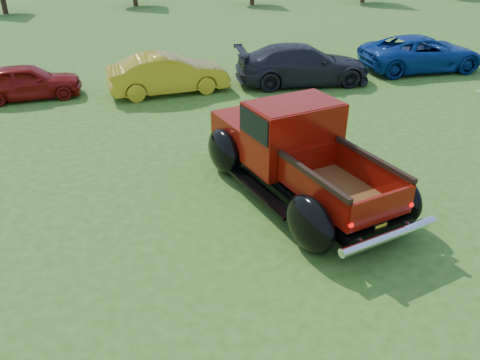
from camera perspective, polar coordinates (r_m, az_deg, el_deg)
The scene contains 6 objects.
ground at distance 10.00m, azimuth 2.76°, elevation -5.03°, with size 120.00×120.00×0.00m, color #305418.
pickup_truck at distance 10.89m, azimuth 6.29°, elevation 3.86°, with size 4.03×6.06×2.11m.
show_car_red at distance 18.67m, azimuth -24.51°, elevation 10.88°, with size 1.48×3.67×1.25m, color maroon.
show_car_yellow at distance 17.83m, azimuth -8.73°, elevation 12.68°, with size 1.52×4.37×1.44m, color gold.
show_car_grey at distance 18.92m, azimuth 7.66°, elevation 13.80°, with size 2.12×5.22×1.52m, color black.
show_car_blue at distance 22.06m, azimuth 21.32°, elevation 14.20°, with size 2.41×5.23×1.45m, color navy.
Camera 1 is at (-1.98, -8.08, 5.55)m, focal length 35.00 mm.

